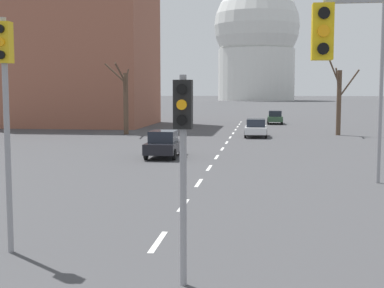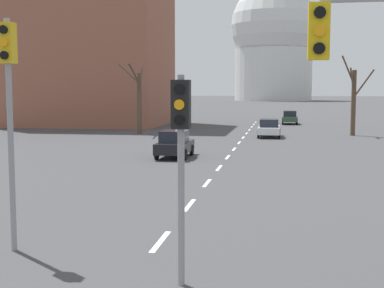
% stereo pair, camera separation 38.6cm
% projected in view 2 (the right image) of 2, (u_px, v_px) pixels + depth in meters
% --- Properties ---
extents(lane_stripe_1, '(0.16, 2.00, 0.01)m').
position_uv_depth(lane_stripe_1, '(160.00, 241.00, 13.93)').
color(lane_stripe_1, silver).
rests_on(lane_stripe_1, ground_plane).
extents(lane_stripe_2, '(0.16, 2.00, 0.01)m').
position_uv_depth(lane_stripe_2, '(189.00, 205.00, 18.35)').
color(lane_stripe_2, silver).
rests_on(lane_stripe_2, ground_plane).
extents(lane_stripe_3, '(0.16, 2.00, 0.01)m').
position_uv_depth(lane_stripe_3, '(207.00, 183.00, 22.77)').
color(lane_stripe_3, silver).
rests_on(lane_stripe_3, ground_plane).
extents(lane_stripe_4, '(0.16, 2.00, 0.01)m').
position_uv_depth(lane_stripe_4, '(219.00, 168.00, 27.19)').
color(lane_stripe_4, silver).
rests_on(lane_stripe_4, ground_plane).
extents(lane_stripe_5, '(0.16, 2.00, 0.01)m').
position_uv_depth(lane_stripe_5, '(228.00, 157.00, 31.60)').
color(lane_stripe_5, silver).
rests_on(lane_stripe_5, ground_plane).
extents(lane_stripe_6, '(0.16, 2.00, 0.01)m').
position_uv_depth(lane_stripe_6, '(234.00, 149.00, 36.02)').
color(lane_stripe_6, silver).
rests_on(lane_stripe_6, ground_plane).
extents(lane_stripe_7, '(0.16, 2.00, 0.01)m').
position_uv_depth(lane_stripe_7, '(239.00, 143.00, 40.44)').
color(lane_stripe_7, silver).
rests_on(lane_stripe_7, ground_plane).
extents(lane_stripe_8, '(0.16, 2.00, 0.01)m').
position_uv_depth(lane_stripe_8, '(243.00, 138.00, 44.86)').
color(lane_stripe_8, silver).
rests_on(lane_stripe_8, ground_plane).
extents(lane_stripe_9, '(0.16, 2.00, 0.01)m').
position_uv_depth(lane_stripe_9, '(247.00, 133.00, 49.28)').
color(lane_stripe_9, silver).
rests_on(lane_stripe_9, ground_plane).
extents(lane_stripe_10, '(0.16, 2.00, 0.01)m').
position_uv_depth(lane_stripe_10, '(249.00, 130.00, 53.69)').
color(lane_stripe_10, silver).
rests_on(lane_stripe_10, ground_plane).
extents(lane_stripe_11, '(0.16, 2.00, 0.01)m').
position_uv_depth(lane_stripe_11, '(252.00, 127.00, 58.11)').
color(lane_stripe_11, silver).
rests_on(lane_stripe_11, ground_plane).
extents(lane_stripe_12, '(0.16, 2.00, 0.01)m').
position_uv_depth(lane_stripe_12, '(254.00, 124.00, 62.53)').
color(lane_stripe_12, silver).
rests_on(lane_stripe_12, ground_plane).
extents(lane_stripe_13, '(0.16, 2.00, 0.01)m').
position_uv_depth(lane_stripe_13, '(256.00, 122.00, 66.95)').
color(lane_stripe_13, silver).
rests_on(lane_stripe_13, ground_plane).
extents(traffic_signal_near_right, '(1.68, 0.34, 5.71)m').
position_uv_depth(traffic_signal_near_right, '(371.00, 67.00, 9.04)').
color(traffic_signal_near_right, gray).
rests_on(traffic_signal_near_right, ground_plane).
extents(traffic_signal_centre_tall, '(0.36, 0.34, 4.23)m').
position_uv_depth(traffic_signal_centre_tall, '(181.00, 139.00, 10.53)').
color(traffic_signal_centre_tall, gray).
rests_on(traffic_signal_centre_tall, ground_plane).
extents(traffic_signal_near_left, '(0.36, 0.34, 5.63)m').
position_uv_depth(traffic_signal_near_left, '(9.00, 92.00, 12.77)').
color(traffic_signal_near_left, gray).
rests_on(traffic_signal_near_left, ground_plane).
extents(street_lamp_right, '(2.25, 0.36, 8.72)m').
position_uv_depth(street_lamp_right, '(383.00, 57.00, 22.05)').
color(street_lamp_right, gray).
rests_on(street_lamp_right, ground_plane).
extents(sedan_near_left, '(1.80, 4.35, 1.58)m').
position_uv_depth(sedan_near_left, '(290.00, 117.00, 62.85)').
color(sedan_near_left, '#2D4C33').
rests_on(sedan_near_left, ground_plane).
extents(sedan_near_right, '(1.87, 4.37, 1.54)m').
position_uv_depth(sedan_near_right, '(269.00, 128.00, 45.21)').
color(sedan_near_right, silver).
rests_on(sedan_near_right, ground_plane).
extents(sedan_mid_centre, '(1.81, 3.90, 1.60)m').
position_uv_depth(sedan_mid_centre, '(175.00, 144.00, 31.41)').
color(sedan_mid_centre, black).
rests_on(sedan_mid_centre, ground_plane).
extents(bare_tree_left_near, '(2.17, 4.45, 6.39)m').
position_uv_depth(bare_tree_left_near, '(139.00, 99.00, 48.04)').
color(bare_tree_left_near, brown).
rests_on(bare_tree_left_near, ground_plane).
extents(bare_tree_right_near, '(2.85, 1.63, 6.93)m').
position_uv_depth(bare_tree_right_near, '(354.00, 99.00, 46.52)').
color(bare_tree_right_near, brown).
rests_on(bare_tree_right_near, ground_plane).
extents(capitol_dome, '(33.97, 33.97, 47.99)m').
position_uv_depth(capitol_dome, '(274.00, 42.00, 212.44)').
color(capitol_dome, silver).
rests_on(capitol_dome, ground_plane).
extents(apartment_block_left, '(18.00, 14.00, 20.70)m').
position_uv_depth(apartment_block_left, '(86.00, 34.00, 60.92)').
color(apartment_block_left, '#935642').
rests_on(apartment_block_left, ground_plane).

